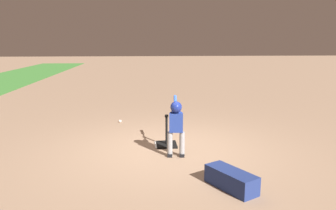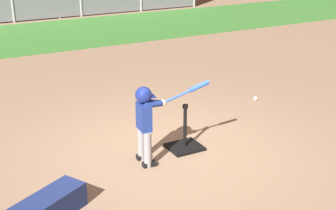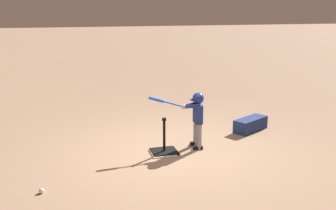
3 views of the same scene
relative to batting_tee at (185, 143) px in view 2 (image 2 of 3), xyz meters
The scene contains 8 objects.
ground_plane 0.27m from the batting_tee, behind, with size 90.00×90.00×0.00m, color #93755B.
grass_outfield_strip 8.30m from the batting_tee, 91.77° to the left, with size 56.00×4.17×0.02m, color #3D7F33.
home_plate 0.08m from the batting_tee, 33.04° to the left, with size 0.44×0.44×0.02m, color white.
batting_tee is the anchor object (origin of this frame).
batter_child 0.88m from the batting_tee, 168.88° to the right, with size 1.04×0.34×1.06m.
baseball 2.38m from the batting_tee, 27.36° to the left, with size 0.07×0.07×0.07m, color white.
bleachers_left_center 11.81m from the batting_tee, 89.74° to the left, with size 2.88×2.35×1.20m.
equipment_bag 2.27m from the batting_tee, 159.73° to the right, with size 0.84×0.32×0.28m, color navy.
Camera 2 is at (-2.77, -5.16, 2.93)m, focal length 50.00 mm.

